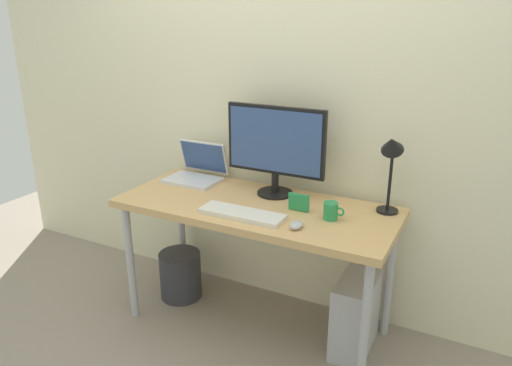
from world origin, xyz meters
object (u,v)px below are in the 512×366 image
at_px(keyboard, 242,214).
at_px(computer_tower, 356,314).
at_px(coffee_mug, 331,211).
at_px(laptop, 197,170).
at_px(wastebasket, 180,275).
at_px(mouse, 296,225).
at_px(desk_lamp, 391,156).
at_px(photo_frame, 299,202).
at_px(monitor, 275,145).
at_px(desk, 256,216).

distance_m(keyboard, computer_tower, 0.82).
bearing_deg(keyboard, coffee_mug, 21.97).
relative_size(laptop, wastebasket, 1.07).
xyz_separation_m(coffee_mug, computer_tower, (0.15, 0.06, -0.59)).
distance_m(mouse, wastebasket, 1.09).
bearing_deg(keyboard, desk_lamp, 29.24).
bearing_deg(computer_tower, coffee_mug, -157.85).
bearing_deg(keyboard, mouse, -1.82).
bearing_deg(wastebasket, coffee_mug, -3.20).
height_order(coffee_mug, photo_frame, photo_frame).
bearing_deg(coffee_mug, wastebasket, 176.80).
bearing_deg(coffee_mug, monitor, 154.16).
bearing_deg(desk, coffee_mug, -1.22).
relative_size(laptop, keyboard, 0.73).
bearing_deg(computer_tower, keyboard, -157.98).
height_order(mouse, wastebasket, mouse).
distance_m(keyboard, photo_frame, 0.30).
xyz_separation_m(computer_tower, wastebasket, (-1.13, -0.01, -0.06)).
relative_size(desk, photo_frame, 13.58).
xyz_separation_m(monitor, photo_frame, (0.21, -0.16, -0.24)).
bearing_deg(monitor, laptop, 177.91).
relative_size(photo_frame, wastebasket, 0.37).
height_order(desk_lamp, photo_frame, desk_lamp).
height_order(monitor, mouse, monitor).
height_order(laptop, keyboard, laptop).
height_order(laptop, photo_frame, laptop).
distance_m(desk, monitor, 0.40).
xyz_separation_m(keyboard, coffee_mug, (0.41, 0.17, 0.03)).
bearing_deg(mouse, desk_lamp, 47.35).
bearing_deg(monitor, wastebasket, -166.96).
xyz_separation_m(photo_frame, wastebasket, (-0.80, 0.03, -0.65)).
distance_m(laptop, mouse, 0.90).
height_order(mouse, coffee_mug, coffee_mug).
xyz_separation_m(desk_lamp, computer_tower, (-0.08, -0.13, -0.85)).
height_order(computer_tower, wastebasket, computer_tower).
relative_size(coffee_mug, photo_frame, 0.97).
relative_size(keyboard, mouse, 4.89).
bearing_deg(coffee_mug, mouse, -122.18).
relative_size(laptop, photo_frame, 2.91).
height_order(desk_lamp, mouse, desk_lamp).
height_order(laptop, coffee_mug, laptop).
relative_size(monitor, coffee_mug, 5.36).
relative_size(monitor, computer_tower, 1.36).
bearing_deg(photo_frame, mouse, -70.41).
bearing_deg(photo_frame, desk_lamp, 21.96).
bearing_deg(laptop, mouse, -25.26).
bearing_deg(keyboard, photo_frame, 40.05).
bearing_deg(computer_tower, monitor, 166.42).
bearing_deg(coffee_mug, keyboard, -158.03).
height_order(laptop, computer_tower, laptop).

